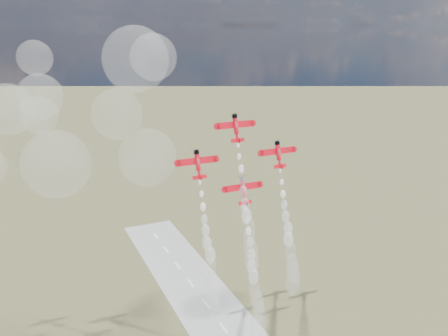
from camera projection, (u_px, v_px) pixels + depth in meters
name	position (u px, v px, depth m)	size (l,w,h in m)	color
plane_lead	(236.00, 127.00, 165.57)	(14.02, 5.72, 9.76)	red
plane_left	(198.00, 164.00, 159.60)	(14.02, 5.72, 9.76)	red
plane_right	(278.00, 154.00, 171.99)	(14.02, 5.72, 9.76)	red
plane_slot	(243.00, 190.00, 166.01)	(14.02, 5.72, 9.76)	red
smoke_trail_lead	(249.00, 239.00, 166.42)	(5.89, 15.44, 42.89)	white
smoke_trail_left	(212.00, 278.00, 160.49)	(5.85, 14.79, 42.60)	white
smoke_trail_right	(291.00, 260.00, 172.88)	(5.91, 14.97, 42.97)	white
smoke_trail_slot	(256.00, 300.00, 166.74)	(5.79, 15.48, 42.98)	white
drifted_smoke_cloud	(92.00, 120.00, 149.86)	(66.62, 34.59, 54.51)	white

